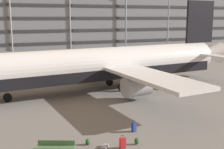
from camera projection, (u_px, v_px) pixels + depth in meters
The scene contains 12 objects.
ground_plane at pixel (110, 87), 37.78m from camera, with size 600.00×600.00×0.00m, color slate.
terminal_structure at pixel (42, 18), 85.73m from camera, with size 125.46×14.23×17.08m.
airliner at pixel (109, 65), 36.24m from camera, with size 37.45×30.18×11.10m.
light_mast_center_left at pixel (10, 6), 71.30m from camera, with size 1.80×0.50×19.56m.
light_mast_center_right at pixel (70, 1), 76.45m from camera, with size 1.80×0.50×22.45m.
light_mast_right at pixel (126, 0), 82.26m from camera, with size 1.80×0.50×23.42m.
light_mast_far_right at pixel (169, 5), 87.60m from camera, with size 1.80×0.50×21.37m.
suitcase_silver at pixel (105, 147), 20.21m from camera, with size 0.71×0.78×0.20m.
suitcase_large at pixel (123, 143), 20.16m from camera, with size 0.41×0.26×0.90m.
suitcase_laid_flat at pixel (134, 127), 23.08m from camera, with size 0.41×0.32×0.93m.
backpack_red at pixel (137, 141), 20.79m from camera, with size 0.38×0.35×0.50m.
backpack_purple at pixel (88, 142), 20.74m from camera, with size 0.40×0.37×0.46m.
Camera 1 is at (-13.52, -34.19, 8.87)m, focal length 47.23 mm.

